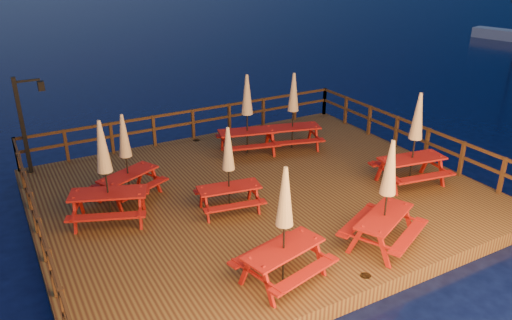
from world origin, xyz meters
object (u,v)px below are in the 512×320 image
object	(u,v)px
picnic_table_0	(229,169)
picnic_table_2	(284,224)
lamp_post	(27,116)
picnic_table_1	(293,110)

from	to	relation	value
picnic_table_0	picnic_table_2	bearing A→B (deg)	-86.27
lamp_post	picnic_table_2	size ratio (longest dim) A/B	1.16
lamp_post	picnic_table_1	bearing A→B (deg)	-15.81
picnic_table_2	picnic_table_0	bearing A→B (deg)	70.34
lamp_post	picnic_table_0	size ratio (longest dim) A/B	1.29
picnic_table_0	lamp_post	bearing A→B (deg)	138.45
picnic_table_0	picnic_table_2	world-z (taller)	picnic_table_2
lamp_post	picnic_table_1	xyz separation A→B (m)	(7.99, -2.26, -0.42)
picnic_table_0	picnic_table_2	distance (m)	3.24
lamp_post	picnic_table_0	world-z (taller)	lamp_post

